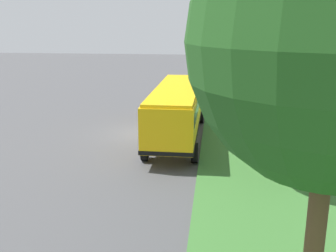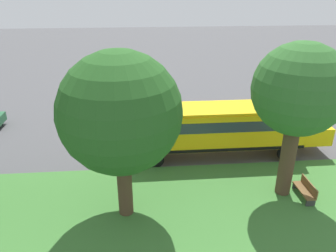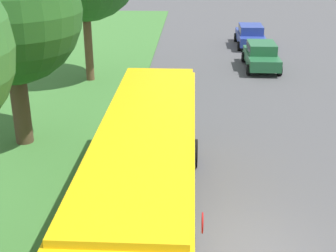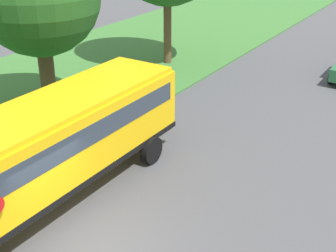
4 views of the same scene
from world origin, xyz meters
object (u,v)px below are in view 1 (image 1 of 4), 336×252
(oak_tree_roadside_mid, at_px, (296,65))
(stop_sign, at_px, (214,87))
(trash_bin, at_px, (220,104))
(oak_tree_far_end, at_px, (336,37))
(park_bench, at_px, (257,120))
(school_bus, at_px, (178,107))
(oak_tree_beside_bus, at_px, (254,42))

(oak_tree_roadside_mid, xyz_separation_m, stop_sign, (3.37, -13.92, -3.29))
(oak_tree_roadside_mid, distance_m, trash_bin, 14.91)
(oak_tree_roadside_mid, xyz_separation_m, oak_tree_far_end, (0.89, 8.48, 1.44))
(oak_tree_roadside_mid, distance_m, oak_tree_far_end, 8.65)
(oak_tree_roadside_mid, bearing_deg, trash_bin, -78.37)
(oak_tree_far_end, relative_size, park_bench, 5.86)
(school_bus, height_order, trash_bin, school_bus)
(oak_tree_roadside_mid, height_order, stop_sign, oak_tree_roadside_mid)
(stop_sign, relative_size, trash_bin, 3.04)
(stop_sign, xyz_separation_m, park_bench, (-2.88, 5.09, -1.26))
(oak_tree_beside_bus, height_order, trash_bin, oak_tree_beside_bus)
(oak_tree_far_end, relative_size, stop_sign, 3.43)
(school_bus, relative_size, oak_tree_roadside_mid, 1.61)
(trash_bin, bearing_deg, park_bench, 115.06)
(park_bench, bearing_deg, trash_bin, -64.94)
(oak_tree_roadside_mid, bearing_deg, park_bench, -86.83)
(school_bus, relative_size, oak_tree_beside_bus, 1.60)
(school_bus, distance_m, oak_tree_far_end, 15.35)
(stop_sign, bearing_deg, oak_tree_beside_bus, 110.98)
(oak_tree_far_end, bearing_deg, oak_tree_roadside_mid, -96.02)
(school_bus, relative_size, park_bench, 7.76)
(school_bus, xyz_separation_m, trash_bin, (-2.57, -8.44, -1.47))
(park_bench, relative_size, trash_bin, 1.78)
(oak_tree_roadside_mid, distance_m, park_bench, 9.95)
(oak_tree_far_end, bearing_deg, trash_bin, -84.98)
(stop_sign, height_order, park_bench, stop_sign)
(oak_tree_beside_bus, height_order, stop_sign, oak_tree_beside_bus)
(school_bus, height_order, oak_tree_beside_bus, oak_tree_beside_bus)
(school_bus, bearing_deg, trash_bin, -106.92)
(park_bench, bearing_deg, stop_sign, -60.49)
(oak_tree_beside_bus, distance_m, trash_bin, 8.11)
(oak_tree_beside_bus, xyz_separation_m, stop_sign, (2.31, -6.03, -3.84))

